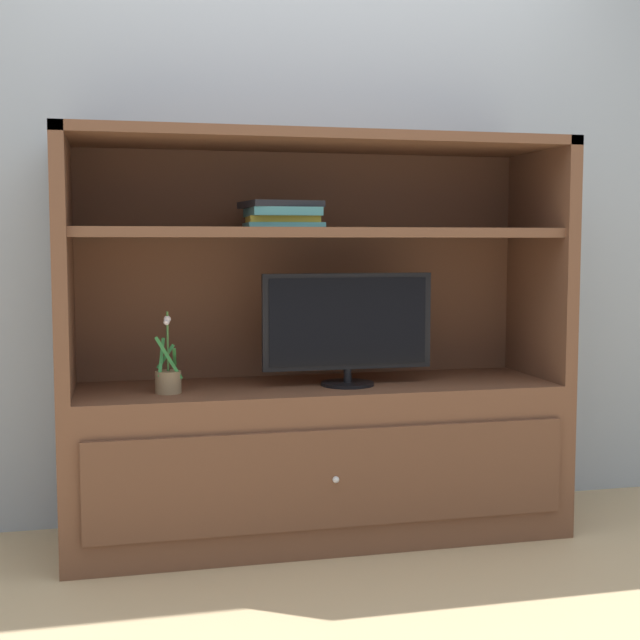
# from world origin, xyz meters

# --- Properties ---
(ground_plane) EXTENTS (8.00, 8.00, 0.00)m
(ground_plane) POSITION_xyz_m (0.00, 0.00, 0.00)
(ground_plane) COLOR tan
(painted_rear_wall) EXTENTS (6.00, 0.10, 2.80)m
(painted_rear_wall) POSITION_xyz_m (0.00, 0.75, 1.40)
(painted_rear_wall) COLOR #9EA8B2
(painted_rear_wall) RESTS_ON ground_plane
(media_console) EXTENTS (1.89, 0.57, 1.52)m
(media_console) POSITION_xyz_m (0.00, 0.41, 0.47)
(media_console) COLOR brown
(media_console) RESTS_ON ground_plane
(tv_monitor) EXTENTS (0.65, 0.20, 0.42)m
(tv_monitor) POSITION_xyz_m (0.11, 0.34, 0.81)
(tv_monitor) COLOR black
(tv_monitor) RESTS_ON media_console
(potted_plant) EXTENTS (0.10, 0.09, 0.29)m
(potted_plant) POSITION_xyz_m (-0.56, 0.33, 0.64)
(potted_plant) COLOR #8C7251
(potted_plant) RESTS_ON media_console
(magazine_stack) EXTENTS (0.30, 0.31, 0.10)m
(magazine_stack) POSITION_xyz_m (-0.13, 0.40, 1.23)
(magazine_stack) COLOR teal
(magazine_stack) RESTS_ON media_console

